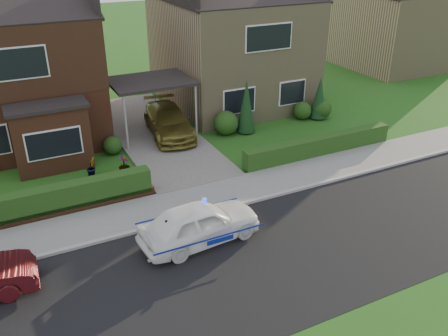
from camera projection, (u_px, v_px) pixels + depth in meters
ground at (269, 256)px, 14.70m from camera, size 120.00×120.00×0.00m
road at (269, 256)px, 14.70m from camera, size 60.00×6.00×0.02m
kerb at (226, 208)px, 17.12m from camera, size 60.00×0.16×0.12m
sidewalk at (213, 196)px, 17.96m from camera, size 60.00×2.00×0.10m
driveway at (154, 133)px, 23.48m from camera, size 3.80×12.00×0.12m
house_left at (9, 57)px, 21.83m from camera, size 7.50×9.53×7.25m
house_right at (231, 38)px, 26.57m from camera, size 7.50×8.06×7.25m
carport_link at (151, 82)px, 22.28m from camera, size 3.80×3.00×2.77m
dwarf_wall at (49, 214)px, 16.56m from camera, size 7.70×0.25×0.36m
hedge_left at (49, 216)px, 16.77m from camera, size 7.50×0.55×0.90m
hedge_right at (318, 155)px, 21.29m from camera, size 7.50×0.55×0.80m
shrub_left_mid at (77, 150)px, 20.27m from camera, size 1.32×1.32×1.32m
shrub_left_near at (113, 145)px, 21.25m from camera, size 0.84×0.84×0.84m
shrub_right_near at (226, 123)px, 23.23m from camera, size 1.20×1.20×1.20m
shrub_right_mid at (303, 111)px, 25.19m from camera, size 0.96×0.96×0.96m
shrub_right_far at (321, 108)px, 25.32m from camera, size 1.08×1.08×1.08m
conifer_a at (246, 108)px, 23.15m from camera, size 0.90×0.90×2.60m
conifer_b at (319, 99)px, 24.99m from camera, size 0.90×0.90×2.20m
neighbour_right at (393, 30)px, 34.28m from camera, size 6.50×7.00×5.20m
police_car at (200, 223)px, 15.12m from camera, size 3.66×4.10×1.52m
driveway_car at (169, 121)px, 22.93m from camera, size 2.48×4.82×1.34m
potted_plant_a at (106, 187)px, 17.92m from camera, size 0.43×0.34×0.73m
potted_plant_b at (91, 167)px, 19.30m from camera, size 0.58×0.57×0.82m
potted_plant_c at (124, 166)px, 19.43m from camera, size 0.60×0.60×0.84m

